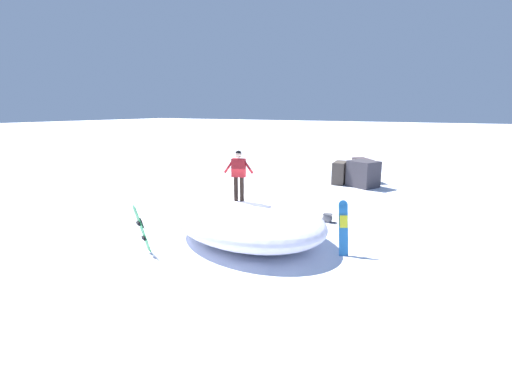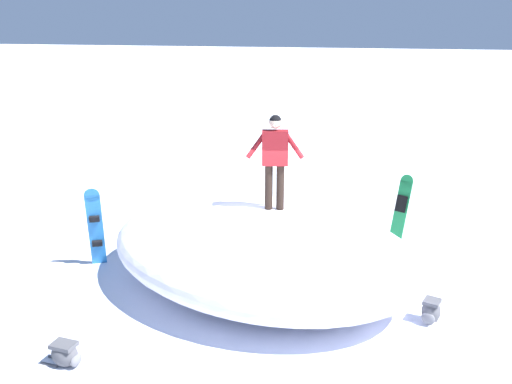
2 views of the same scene
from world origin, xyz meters
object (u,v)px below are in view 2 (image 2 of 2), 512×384
at_px(backpack_far, 431,311).
at_px(snowboard_secondary_upright, 95,226).
at_px(snowboarder_standing, 275,154).
at_px(snowboard_primary_upright, 401,211).
at_px(backpack_near, 65,354).

bearing_deg(backpack_far, snowboard_secondary_upright, 179.80).
xyz_separation_m(snowboarder_standing, backpack_far, (2.81, -0.63, -2.21)).
xyz_separation_m(snowboarder_standing, snowboard_secondary_upright, (-3.41, -0.61, -1.55)).
bearing_deg(snowboard_primary_upright, snowboard_secondary_upright, -151.12).
bearing_deg(snowboard_secondary_upright, backpack_near, -63.08).
distance_m(snowboarder_standing, snowboard_secondary_upright, 3.79).
distance_m(snowboarder_standing, backpack_far, 3.63).
bearing_deg(snowboard_secondary_upright, snowboard_primary_upright, 28.88).
relative_size(snowboarder_standing, backpack_near, 2.86).
bearing_deg(backpack_near, snowboard_secondary_upright, 116.92).
bearing_deg(backpack_far, snowboarder_standing, 167.31).
bearing_deg(backpack_far, snowboard_primary_upright, 103.57).
relative_size(backpack_near, backpack_far, 1.15).
height_order(snowboard_secondary_upright, backpack_far, snowboard_secondary_upright).
relative_size(snowboard_secondary_upright, backpack_near, 2.84).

